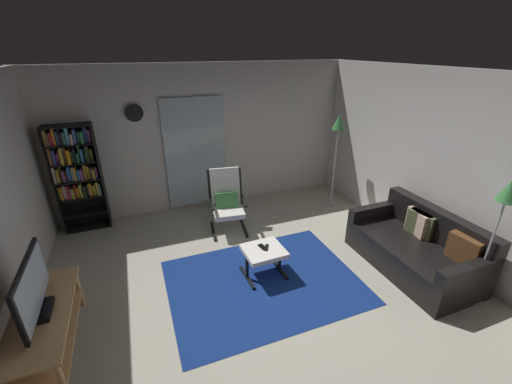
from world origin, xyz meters
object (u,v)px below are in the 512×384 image
at_px(television, 33,291).
at_px(bookshelf_near_tv, 76,171).
at_px(lounge_armchair, 227,199).
at_px(ottoman, 264,254).
at_px(floor_lamp_by_sofa, 505,203).
at_px(cell_phone, 262,247).
at_px(tv_remote, 266,247).
at_px(tv_stand, 46,326).
at_px(leather_sofa, 417,248).
at_px(floor_lamp_by_shelf, 338,130).
at_px(wall_clock, 134,113).

distance_m(television, bookshelf_near_tv, 2.66).
xyz_separation_m(lounge_armchair, ottoman, (0.09, -1.38, -0.20)).
bearing_deg(television, floor_lamp_by_sofa, -12.00).
relative_size(ottoman, floor_lamp_by_sofa, 0.33).
distance_m(lounge_armchair, cell_phone, 1.34).
bearing_deg(ottoman, tv_remote, 12.97).
relative_size(tv_stand, bookshelf_near_tv, 0.78).
height_order(leather_sofa, floor_lamp_by_shelf, floor_lamp_by_shelf).
xyz_separation_m(television, tv_remote, (2.49, 0.39, -0.39)).
bearing_deg(floor_lamp_by_shelf, wall_clock, 165.59).
height_order(cell_phone, wall_clock, wall_clock).
relative_size(bookshelf_near_tv, cell_phone, 12.61).
distance_m(television, floor_lamp_by_shelf, 4.94).
relative_size(floor_lamp_by_shelf, wall_clock, 6.01).
distance_m(leather_sofa, floor_lamp_by_sofa, 1.29).
distance_m(bookshelf_near_tv, floor_lamp_by_shelf, 4.46).
relative_size(tv_remote, cell_phone, 1.03).
bearing_deg(leather_sofa, floor_lamp_by_sofa, -77.99).
height_order(tv_stand, floor_lamp_by_sofa, floor_lamp_by_sofa).
height_order(floor_lamp_by_sofa, wall_clock, wall_clock).
distance_m(bookshelf_near_tv, lounge_armchair, 2.43).
bearing_deg(floor_lamp_by_shelf, lounge_armchair, -176.20).
distance_m(bookshelf_near_tv, tv_remote, 3.31).
bearing_deg(tv_remote, lounge_armchair, 125.81).
bearing_deg(tv_stand, cell_phone, 9.73).
xyz_separation_m(television, bookshelf_near_tv, (0.14, 2.65, 0.22)).
xyz_separation_m(tv_stand, leather_sofa, (4.48, -0.23, -0.05)).
xyz_separation_m(television, floor_lamp_by_sofa, (4.64, -0.99, 0.52)).
xyz_separation_m(lounge_armchair, floor_lamp_by_sofa, (2.29, -2.75, 0.79)).
height_order(leather_sofa, wall_clock, wall_clock).
distance_m(tv_stand, ottoman, 2.48).
xyz_separation_m(bookshelf_near_tv, wall_clock, (1.00, 0.13, 0.82)).
relative_size(tv_stand, floor_lamp_by_shelf, 0.79).
bearing_deg(floor_lamp_by_shelf, floor_lamp_by_sofa, -87.37).
bearing_deg(tv_stand, ottoman, 8.62).
bearing_deg(floor_lamp_by_shelf, television, -157.04).
relative_size(television, lounge_armchair, 0.90).
relative_size(lounge_armchair, tv_remote, 7.10).
height_order(television, floor_lamp_by_sofa, floor_lamp_by_sofa).
height_order(bookshelf_near_tv, wall_clock, wall_clock).
xyz_separation_m(television, wall_clock, (1.14, 2.78, 1.04)).
distance_m(television, wall_clock, 3.18).
xyz_separation_m(bookshelf_near_tv, floor_lamp_by_shelf, (4.37, -0.74, 0.45)).
xyz_separation_m(tv_stand, cell_phone, (2.45, 0.42, 0.06)).
height_order(ottoman, tv_remote, tv_remote).
distance_m(floor_lamp_by_sofa, wall_clock, 5.17).
relative_size(tv_remote, wall_clock, 0.50).
bearing_deg(lounge_armchair, bookshelf_near_tv, 158.38).
bearing_deg(leather_sofa, wall_clock, 138.15).
relative_size(bookshelf_near_tv, floor_lamp_by_shelf, 1.01).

